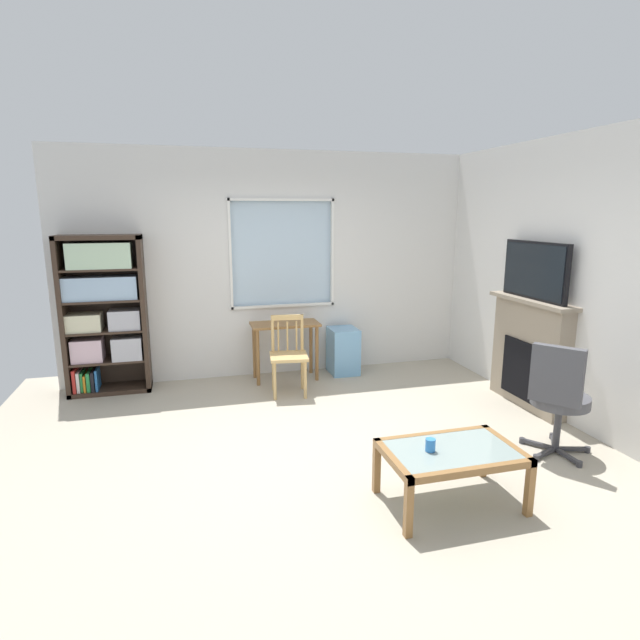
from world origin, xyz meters
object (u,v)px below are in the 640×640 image
object	(u,v)px
office_chair	(558,395)
tv	(535,270)
sippy_cup	(430,445)
wooden_chair	(288,354)
coffee_table	(451,457)
desk_under_window	(285,334)
plastic_drawer_unit	(343,351)
fireplace	(529,353)
bookshelf	(104,309)

from	to	relation	value
office_chair	tv	bearing A→B (deg)	64.95
office_chair	sippy_cup	world-z (taller)	office_chair
wooden_chair	coffee_table	distance (m)	2.61
desk_under_window	office_chair	bearing A→B (deg)	-55.25
wooden_chair	tv	xyz separation A→B (m)	(2.39, -1.02, 1.00)
desk_under_window	tv	world-z (taller)	tv
wooden_chair	tv	world-z (taller)	tv
wooden_chair	sippy_cup	xyz separation A→B (m)	(0.49, -2.52, 0.00)
plastic_drawer_unit	fireplace	world-z (taller)	fireplace
desk_under_window	tv	xyz separation A→B (m)	(2.32, -1.54, 0.89)
desk_under_window	sippy_cup	bearing A→B (deg)	-81.98
wooden_chair	tv	distance (m)	2.78
tv	sippy_cup	distance (m)	2.61
bookshelf	fireplace	distance (m)	4.72
desk_under_window	coffee_table	xyz separation A→B (m)	(0.59, -3.04, -0.22)
desk_under_window	plastic_drawer_unit	xyz separation A→B (m)	(0.77, 0.05, -0.28)
bookshelf	coffee_table	world-z (taller)	bookshelf
wooden_chair	plastic_drawer_unit	world-z (taller)	wooden_chair
fireplace	coffee_table	size ratio (longest dim) A/B	1.23
bookshelf	fireplace	bearing A→B (deg)	-20.49
plastic_drawer_unit	office_chair	distance (m)	2.88
desk_under_window	fireplace	world-z (taller)	fireplace
sippy_cup	plastic_drawer_unit	bearing A→B (deg)	83.65
sippy_cup	wooden_chair	bearing A→B (deg)	101.07
bookshelf	desk_under_window	distance (m)	2.10
tv	coffee_table	bearing A→B (deg)	-139.06
wooden_chair	coffee_table	bearing A→B (deg)	-75.51
fireplace	office_chair	distance (m)	1.20
fireplace	office_chair	world-z (taller)	fireplace
fireplace	tv	bearing A→B (deg)	180.00
fireplace	coffee_table	bearing A→B (deg)	-139.35
fireplace	coffee_table	xyz separation A→B (m)	(-1.75, -1.50, -0.23)
plastic_drawer_unit	coffee_table	size ratio (longest dim) A/B	0.62
office_chair	fireplace	bearing A→B (deg)	64.16
office_chair	sippy_cup	bearing A→B (deg)	-163.45
wooden_chair	fireplace	bearing A→B (deg)	-23.09
tv	bookshelf	bearing A→B (deg)	159.43
office_chair	coffee_table	xyz separation A→B (m)	(-1.23, -0.42, -0.20)
tv	office_chair	world-z (taller)	tv
fireplace	sippy_cup	distance (m)	2.43
desk_under_window	wooden_chair	xyz separation A→B (m)	(-0.07, -0.51, -0.11)
desk_under_window	tv	bearing A→B (deg)	-33.55
office_chair	bookshelf	bearing A→B (deg)	144.93
bookshelf	sippy_cup	xyz separation A→B (m)	(2.49, -3.14, -0.51)
wooden_chair	fireplace	world-z (taller)	fireplace
wooden_chair	plastic_drawer_unit	distance (m)	1.02
bookshelf	office_chair	xyz separation A→B (m)	(3.88, -2.72, -0.42)
fireplace	desk_under_window	bearing A→B (deg)	146.65
wooden_chair	sippy_cup	size ratio (longest dim) A/B	10.00
plastic_drawer_unit	coffee_table	world-z (taller)	plastic_drawer_unit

